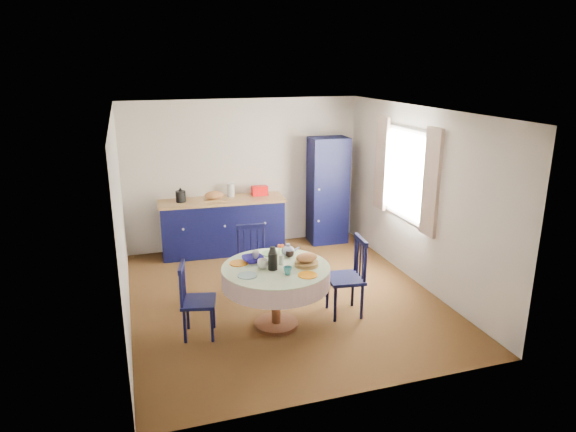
% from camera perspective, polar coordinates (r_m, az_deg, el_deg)
% --- Properties ---
extents(floor, '(4.50, 4.50, 0.00)m').
position_cam_1_polar(floor, '(7.08, -0.56, -8.96)').
color(floor, black).
rests_on(floor, ground).
extents(ceiling, '(4.50, 4.50, 0.00)m').
position_cam_1_polar(ceiling, '(6.40, -0.63, 11.64)').
color(ceiling, white).
rests_on(ceiling, wall_back).
extents(wall_back, '(4.00, 0.02, 2.50)m').
position_cam_1_polar(wall_back, '(8.74, -4.92, 4.69)').
color(wall_back, beige).
rests_on(wall_back, floor).
extents(wall_left, '(0.02, 4.50, 2.50)m').
position_cam_1_polar(wall_left, '(6.37, -18.08, -0.72)').
color(wall_left, beige).
rests_on(wall_left, floor).
extents(wall_right, '(0.02, 4.50, 2.50)m').
position_cam_1_polar(wall_right, '(7.44, 14.31, 2.07)').
color(wall_right, beige).
rests_on(wall_right, floor).
extents(window, '(0.10, 1.74, 1.45)m').
position_cam_1_polar(window, '(7.61, 12.98, 4.60)').
color(window, white).
rests_on(window, wall_right).
extents(kitchen_counter, '(2.08, 0.76, 1.16)m').
position_cam_1_polar(kitchen_counter, '(8.58, -7.29, -0.99)').
color(kitchen_counter, black).
rests_on(kitchen_counter, floor).
extents(pantry_cabinet, '(0.66, 0.49, 1.85)m').
position_cam_1_polar(pantry_cabinet, '(8.94, 4.45, 2.83)').
color(pantry_cabinet, black).
rests_on(pantry_cabinet, floor).
extents(dining_table, '(1.28, 1.28, 1.05)m').
position_cam_1_polar(dining_table, '(6.09, -1.28, -6.71)').
color(dining_table, '#4E2A16').
rests_on(dining_table, floor).
extents(chair_left, '(0.46, 0.48, 0.90)m').
position_cam_1_polar(chair_left, '(6.06, -10.28, -9.15)').
color(chair_left, black).
rests_on(chair_left, floor).
extents(chair_far, '(0.46, 0.44, 0.97)m').
position_cam_1_polar(chair_far, '(6.98, -3.92, -4.99)').
color(chair_far, black).
rests_on(chair_far, floor).
extents(chair_right, '(0.47, 0.49, 1.00)m').
position_cam_1_polar(chair_right, '(6.48, 6.71, -6.65)').
color(chair_right, black).
rests_on(chair_right, floor).
extents(mug_a, '(0.13, 0.13, 0.10)m').
position_cam_1_polar(mug_a, '(5.98, -2.80, -5.34)').
color(mug_a, silver).
rests_on(mug_a, dining_table).
extents(mug_b, '(0.10, 0.10, 0.09)m').
position_cam_1_polar(mug_b, '(5.80, -0.05, -6.10)').
color(mug_b, '#296B73').
rests_on(mug_b, dining_table).
extents(mug_c, '(0.11, 0.11, 0.09)m').
position_cam_1_polar(mug_c, '(6.31, 0.18, -4.19)').
color(mug_c, black).
rests_on(mug_c, dining_table).
extents(mug_d, '(0.10, 0.10, 0.09)m').
position_cam_1_polar(mug_d, '(6.27, -3.61, -4.36)').
color(mug_d, silver).
rests_on(mug_d, dining_table).
extents(cobalt_bowl, '(0.26, 0.26, 0.06)m').
position_cam_1_polar(cobalt_bowl, '(6.18, -3.92, -4.82)').
color(cobalt_bowl, navy).
rests_on(cobalt_bowl, dining_table).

